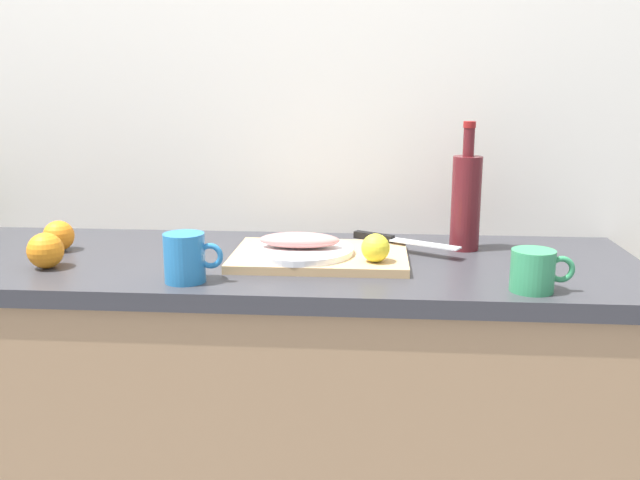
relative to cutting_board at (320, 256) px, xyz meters
The scene contains 12 objects.
back_wall 0.53m from the cutting_board, 124.73° to the left, with size 3.20×0.05×2.50m, color white.
kitchen_counter 0.51m from the cutting_board, behind, with size 2.00×0.60×0.90m.
cutting_board is the anchor object (origin of this frame).
white_plate 0.05m from the cutting_board, 159.04° to the right, with size 0.26×0.26×0.01m, color white.
fish_fillet 0.07m from the cutting_board, 159.04° to the right, with size 0.19×0.08×0.04m, color tan.
chef_knife 0.21m from the cutting_board, 33.06° to the left, with size 0.27×0.17×0.02m.
lemon_0 0.16m from the cutting_board, 30.96° to the right, with size 0.06×0.06×0.06m, color yellow.
wine_bottle 0.40m from the cutting_board, 21.47° to the left, with size 0.07×0.07×0.32m.
coffee_mug_0 0.50m from the cutting_board, 25.16° to the right, with size 0.13×0.09×0.09m.
coffee_mug_1 0.34m from the cutting_board, 143.18° to the right, with size 0.13×0.09×0.11m.
orange_0 0.63m from the cutting_board, 169.13° to the right, with size 0.08×0.08×0.08m, color orange.
orange_1 0.67m from the cutting_board, behind, with size 0.08×0.08×0.08m, color orange.
Camera 1 is at (0.36, -1.60, 1.32)m, focal length 38.51 mm.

